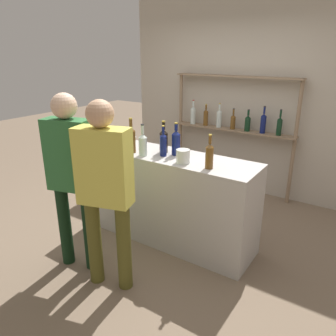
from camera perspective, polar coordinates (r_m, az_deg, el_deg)
name	(u,v)px	position (r m, az deg, el deg)	size (l,w,h in m)	color
ground_plane	(168,237)	(3.89, 0.00, -11.87)	(16.00, 16.00, 0.00)	#7A6651
bar_counter	(168,198)	(3.65, 0.00, -5.18)	(1.96, 0.57, 1.00)	#B7B2AD
back_wall	(239,97)	(5.02, 12.33, 12.03)	(3.56, 0.12, 2.80)	#B2A899
back_shelf	(233,117)	(4.91, 11.19, 8.62)	(1.84, 0.18, 1.71)	#897056
counter_bottle_0	(131,139)	(3.53, -6.40, 5.01)	(0.09, 0.09, 0.38)	brown
counter_bottle_1	(163,144)	(3.40, -0.84, 4.20)	(0.07, 0.07, 0.32)	#0F1956
counter_bottle_2	(209,155)	(3.05, 7.22, 2.20)	(0.08, 0.08, 0.33)	brown
counter_bottle_3	(176,142)	(3.43, 1.40, 4.53)	(0.09, 0.09, 0.34)	#0F1956
counter_bottle_4	(164,140)	(3.51, -0.77, 4.85)	(0.09, 0.09, 0.34)	black
counter_bottle_5	(143,144)	(3.41, -4.40, 4.22)	(0.09, 0.09, 0.34)	silver
wine_glass	(133,135)	(3.88, -6.18, 5.78)	(0.08, 0.08, 0.14)	silver
cork_jar	(183,156)	(3.20, 2.63, 2.04)	(0.14, 0.14, 0.13)	silver
customer_center	(105,184)	(2.77, -10.94, -2.78)	(0.49, 0.32, 1.69)	brown
customer_left	(71,170)	(3.11, -16.56, -0.35)	(0.46, 0.30, 1.71)	black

